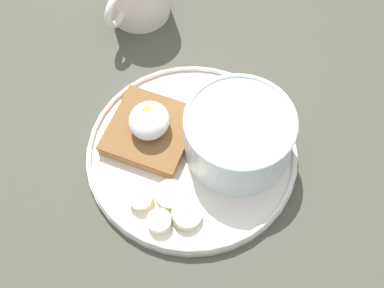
% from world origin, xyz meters
% --- Properties ---
extents(ground_plane, '(1.20, 1.20, 0.02)m').
position_xyz_m(ground_plane, '(0.00, 0.00, 0.01)').
color(ground_plane, '#47493C').
rests_on(ground_plane, ground).
extents(plate, '(0.26, 0.26, 0.02)m').
position_xyz_m(plate, '(0.00, 0.00, 0.03)').
color(plate, silver).
rests_on(plate, ground_plane).
extents(oatmeal_bowl, '(0.13, 0.13, 0.07)m').
position_xyz_m(oatmeal_bowl, '(-0.02, 0.05, 0.06)').
color(oatmeal_bowl, white).
rests_on(oatmeal_bowl, plate).
extents(toast_slice, '(0.11, 0.11, 0.02)m').
position_xyz_m(toast_slice, '(-0.01, -0.06, 0.04)').
color(toast_slice, brown).
rests_on(toast_slice, plate).
extents(poached_egg, '(0.05, 0.05, 0.03)m').
position_xyz_m(poached_egg, '(-0.01, -0.06, 0.06)').
color(poached_egg, white).
rests_on(poached_egg, toast_slice).
extents(banana_slice_front, '(0.05, 0.05, 0.02)m').
position_xyz_m(banana_slice_front, '(0.06, -0.01, 0.04)').
color(banana_slice_front, '#F9EBC0').
rests_on(banana_slice_front, plate).
extents(banana_slice_left, '(0.03, 0.03, 0.02)m').
position_xyz_m(banana_slice_left, '(0.08, -0.04, 0.04)').
color(banana_slice_left, '#F1EAC3').
rests_on(banana_slice_left, plate).
extents(banana_slice_back, '(0.03, 0.03, 0.01)m').
position_xyz_m(banana_slice_back, '(0.10, -0.01, 0.04)').
color(banana_slice_back, '#F5ECC0').
rests_on(banana_slice_back, plate).
extents(banana_slice_right, '(0.04, 0.04, 0.02)m').
position_xyz_m(banana_slice_right, '(0.08, 0.01, 0.04)').
color(banana_slice_right, beige).
rests_on(banana_slice_right, plate).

